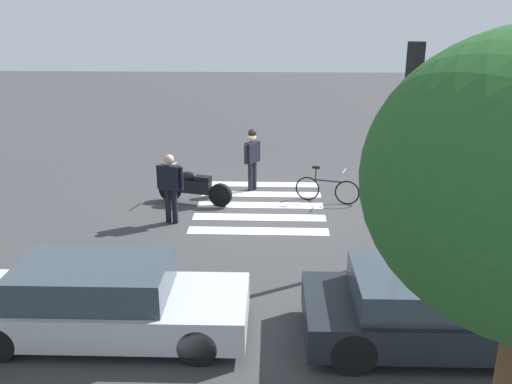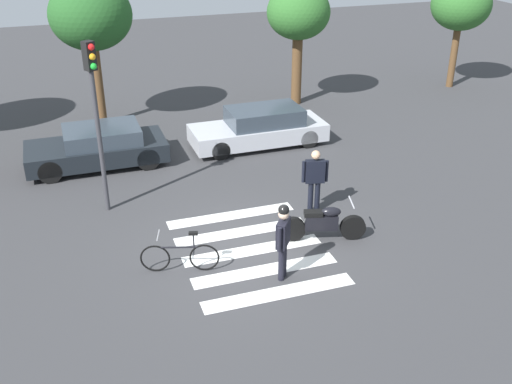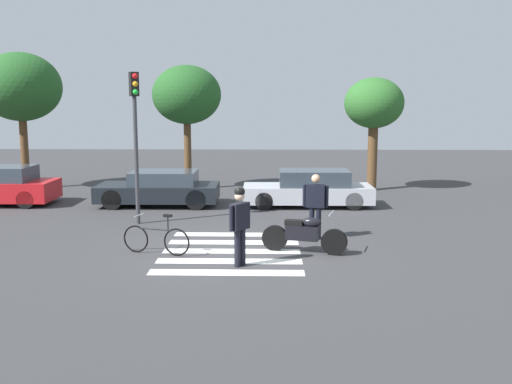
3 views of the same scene
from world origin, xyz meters
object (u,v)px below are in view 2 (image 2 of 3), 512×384
object	(u,v)px
police_motorcycle	(323,223)
car_black_suv	(98,147)
officer_by_motorcycle	(283,236)
car_silver_sedan	(260,128)
leaning_bicycle	(180,257)
traffic_light_pole	(95,102)
officer_on_foot	(315,177)

from	to	relation	value
police_motorcycle	car_black_suv	world-z (taller)	car_black_suv
officer_by_motorcycle	car_silver_sedan	bearing A→B (deg)	74.63
leaning_bicycle	car_silver_sedan	world-z (taller)	car_silver_sedan
leaning_bicycle	car_silver_sedan	size ratio (longest dim) A/B	0.38
car_silver_sedan	car_black_suv	bearing A→B (deg)	179.73
police_motorcycle	traffic_light_pole	size ratio (longest dim) A/B	0.46
police_motorcycle	leaning_bicycle	xyz separation A→B (m)	(-3.57, -0.22, -0.08)
police_motorcycle	officer_by_motorcycle	distance (m)	2.01
officer_by_motorcycle	traffic_light_pole	world-z (taller)	traffic_light_pole
officer_on_foot	leaning_bicycle	bearing A→B (deg)	-157.54
officer_on_foot	car_silver_sedan	bearing A→B (deg)	87.89
police_motorcycle	car_black_suv	bearing A→B (deg)	126.59
officer_on_foot	traffic_light_pole	world-z (taller)	traffic_light_pole
officer_by_motorcycle	traffic_light_pole	distance (m)	5.87
officer_on_foot	car_silver_sedan	distance (m)	4.93
car_silver_sedan	traffic_light_pole	size ratio (longest dim) A/B	1.00
leaning_bicycle	traffic_light_pole	world-z (taller)	traffic_light_pole
police_motorcycle	officer_by_motorcycle	xyz separation A→B (m)	(-1.50, -1.19, 0.60)
officer_on_foot	officer_by_motorcycle	size ratio (longest dim) A/B	0.97
police_motorcycle	officer_on_foot	world-z (taller)	officer_on_foot
car_silver_sedan	leaning_bicycle	bearing A→B (deg)	-122.29
car_silver_sedan	traffic_light_pole	bearing A→B (deg)	-150.29
car_black_suv	traffic_light_pole	size ratio (longest dim) A/B	0.94
police_motorcycle	car_silver_sedan	size ratio (longest dim) A/B	0.46
leaning_bicycle	officer_by_motorcycle	size ratio (longest dim) A/B	0.94
officer_on_foot	police_motorcycle	bearing A→B (deg)	-105.24
car_black_suv	car_silver_sedan	world-z (taller)	car_silver_sedan
leaning_bicycle	officer_on_foot	distance (m)	4.32
officer_on_foot	traffic_light_pole	distance (m)	5.85
officer_on_foot	traffic_light_pole	xyz separation A→B (m)	(-5.17, 1.85, 1.99)
leaning_bicycle	traffic_light_pole	xyz separation A→B (m)	(-1.22, 3.49, 2.63)
officer_on_foot	car_black_suv	bearing A→B (deg)	135.92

